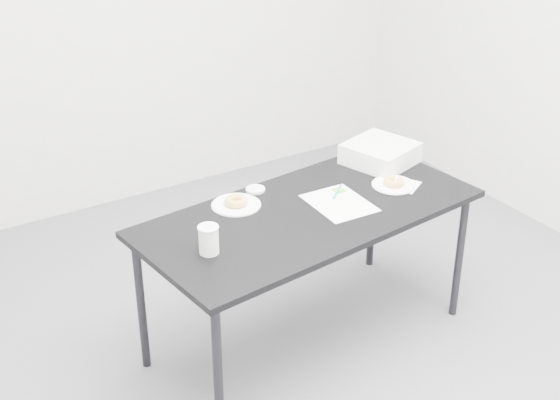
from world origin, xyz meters
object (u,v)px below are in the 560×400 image
plate_far (236,205)px  coffee_cup (209,240)px  donut_near (394,181)px  bakery_box (380,153)px  pen (337,192)px  table (309,221)px  scorecard (339,203)px  donut_far (236,201)px  plate_near (394,185)px

plate_far → coffee_cup: coffee_cup is taller
donut_near → bakery_box: size_ratio=0.32×
pen → plate_far: bearing=122.1°
table → scorecard: scorecard is taller
pen → donut_near: (0.26, -0.08, 0.02)m
plate_far → donut_far: donut_far is taller
table → bakery_box: 0.63m
plate_far → donut_far: 0.02m
scorecard → table: bearing=176.4°
donut_near → donut_far: 0.75m
plate_near → plate_far: size_ratio=0.92×
donut_far → bakery_box: 0.82m
table → pen: (0.20, 0.07, 0.06)m
plate_far → donut_far: size_ratio=2.13×
plate_far → donut_near: bearing=-16.8°
pen → coffee_cup: (-0.73, -0.16, 0.05)m
pen → table: bearing=158.6°
scorecard → bakery_box: 0.49m
plate_near → donut_far: donut_far is taller
donut_near → bakery_box: 0.27m
pen → bakery_box: (0.37, 0.16, 0.04)m
scorecard → plate_near: (0.31, 0.01, 0.00)m
pen → plate_near: pen is taller
scorecard → donut_far: 0.46m
plate_near → donut_far: 0.75m
plate_near → coffee_cup: size_ratio=1.70×
pen → plate_near: bearing=-57.7°
coffee_cup → plate_near: bearing=4.6°
table → plate_near: plate_near is taller
donut_far → coffee_cup: bearing=-134.0°
donut_far → scorecard: bearing=-29.1°
table → coffee_cup: coffee_cup is taller
table → scorecard: bearing=-11.9°
table → pen: bearing=13.3°
scorecard → plate_far: size_ratio=1.39×
pen → plate_near: (0.26, -0.08, -0.00)m
plate_near → donut_near: (0.00, 0.00, 0.02)m
donut_near → donut_far: bearing=163.2°
table → plate_far: 0.33m
donut_near → coffee_cup: size_ratio=0.80×
donut_near → coffee_cup: coffee_cup is taller
donut_near → plate_far: bearing=163.2°
pen → coffee_cup: bearing=151.1°
table → scorecard: size_ratio=5.17×
donut_far → table: bearing=-39.7°
table → donut_far: (-0.25, 0.21, 0.08)m
table → donut_near: (0.46, -0.01, 0.08)m
donut_far → bakery_box: bakery_box is taller
table → plate_far: size_ratio=7.21×
scorecard → donut_far: (-0.40, 0.22, 0.02)m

